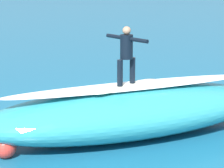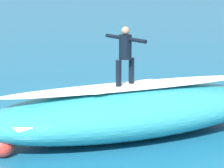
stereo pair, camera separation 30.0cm
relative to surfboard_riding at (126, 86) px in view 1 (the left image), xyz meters
The scene contains 11 objects.
ground_plane 2.46m from the surfboard_riding, 104.66° to the right, with size 120.00×120.00×0.00m, color #196084.
wave_crest 0.71m from the surfboard_riding, behind, with size 7.97×2.50×1.31m, color teal.
wave_foam_lip 0.14m from the surfboard_riding, behind, with size 6.77×0.87×0.08m, color white.
surfboard_riding is the anchor object (origin of this frame).
surfer_riding 0.92m from the surfboard_riding, 90.00° to the right, with size 0.81×1.27×1.50m.
surfboard_paddling 2.85m from the surfboard_riding, 85.65° to the right, with size 2.23×0.51×0.08m, color #EAE5C6.
surfer_paddling 2.75m from the surfboard_riding, 82.55° to the right, with size 1.80×0.73×0.33m.
buoy_marker 3.37m from the surfboard_riding, 13.68° to the left, with size 0.54×0.54×0.91m.
foam_patch_near 3.35m from the surfboard_riding, 96.85° to the right, with size 0.99×0.70×0.13m, color white.
foam_patch_mid 4.77m from the surfboard_riding, 145.51° to the right, with size 0.70×0.67×0.14m, color white.
foam_patch_far 4.69m from the surfboard_riding, 98.30° to the right, with size 0.63×0.59×0.16m, color white.
Camera 1 is at (3.17, 12.23, 4.21)m, focal length 68.04 mm.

